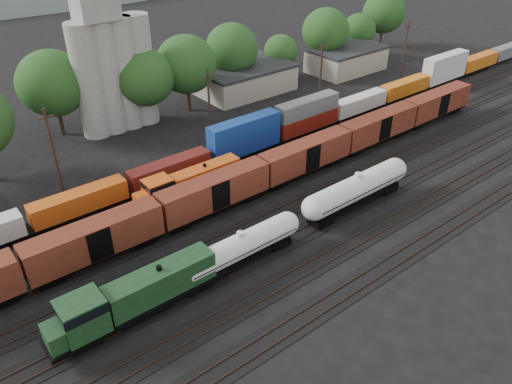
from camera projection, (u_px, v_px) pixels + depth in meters
ground at (231, 235)px, 58.96m from camera, size 600.00×600.00×0.00m
tracks at (231, 235)px, 58.94m from camera, size 180.00×33.20×0.20m
green_locomotive at (131, 298)px, 46.23m from camera, size 18.32×3.23×4.85m
tank_car_a at (241, 247)px, 53.10m from camera, size 15.83×2.83×4.15m
tank_car_b at (357, 189)px, 62.54m from camera, size 17.92×3.21×4.70m
orange_locomotive at (187, 183)px, 64.46m from camera, size 16.62×2.77×4.16m
boxcar_string at (159, 214)px, 57.18m from camera, size 122.80×2.90×4.20m
container_wall at (180, 163)px, 68.70m from camera, size 178.40×2.60×5.80m
grain_silo at (112, 62)px, 78.58m from camera, size 13.40×5.00×29.00m
industrial_sheds at (140, 110)px, 84.48m from camera, size 119.38×17.26×5.10m
tree_band at (110, 84)px, 79.87m from camera, size 161.81×19.33×13.97m
utility_poles at (138, 126)px, 70.25m from camera, size 122.20×0.36×12.00m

